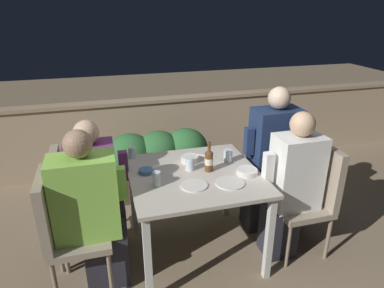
{
  "coord_description": "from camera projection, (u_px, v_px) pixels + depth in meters",
  "views": [
    {
      "loc": [
        -0.66,
        -2.28,
        1.98
      ],
      "look_at": [
        0.0,
        0.07,
        0.96
      ],
      "focal_mm": 32.0,
      "sensor_mm": 36.0,
      "label": 1
    }
  ],
  "objects": [
    {
      "name": "parapet_wall",
      "position": [
        157.0,
        133.0,
        4.31
      ],
      "size": [
        9.0,
        0.18,
        0.91
      ],
      "color": "tan",
      "rests_on": "ground_plane"
    },
    {
      "name": "chair_right_near",
      "position": [
        312.0,
        191.0,
        2.79
      ],
      "size": [
        0.43,
        0.43,
        0.94
      ],
      "color": "gray",
      "rests_on": "ground_plane"
    },
    {
      "name": "glass_cup_3",
      "position": [
        157.0,
        179.0,
        2.47
      ],
      "size": [
        0.06,
        0.06,
        0.11
      ],
      "color": "silver",
      "rests_on": "dining_table"
    },
    {
      "name": "dining_table",
      "position": [
        194.0,
        183.0,
        2.7
      ],
      "size": [
        1.01,
        0.98,
        0.74
      ],
      "color": "#BCB2A3",
      "rests_on": "ground_plane"
    },
    {
      "name": "glass_cup_0",
      "position": [
        190.0,
        164.0,
        2.71
      ],
      "size": [
        0.07,
        0.07,
        0.1
      ],
      "color": "silver",
      "rests_on": "dining_table"
    },
    {
      "name": "fork_0",
      "position": [
        206.0,
        155.0,
        2.98
      ],
      "size": [
        0.15,
        0.12,
        0.01
      ],
      "color": "silver",
      "rests_on": "dining_table"
    },
    {
      "name": "bowl_0",
      "position": [
        190.0,
        158.0,
        2.86
      ],
      "size": [
        0.15,
        0.15,
        0.05
      ],
      "color": "silver",
      "rests_on": "dining_table"
    },
    {
      "name": "person_green_blouse",
      "position": [
        92.0,
        213.0,
        2.39
      ],
      "size": [
        0.51,
        0.26,
        1.24
      ],
      "color": "#282833",
      "rests_on": "ground_plane"
    },
    {
      "name": "person_purple_stripe",
      "position": [
        98.0,
        190.0,
        2.71
      ],
      "size": [
        0.47,
        0.26,
        1.19
      ],
      "color": "#282833",
      "rests_on": "ground_plane"
    },
    {
      "name": "beer_bottle",
      "position": [
        209.0,
        160.0,
        2.68
      ],
      "size": [
        0.07,
        0.07,
        0.25
      ],
      "color": "brown",
      "rests_on": "dining_table"
    },
    {
      "name": "person_navy_jumper",
      "position": [
        270.0,
        160.0,
        3.06
      ],
      "size": [
        0.49,
        0.26,
        1.34
      ],
      "color": "#282833",
      "rests_on": "ground_plane"
    },
    {
      "name": "chair_left_near",
      "position": [
        62.0,
        225.0,
        2.37
      ],
      "size": [
        0.43,
        0.43,
        0.94
      ],
      "color": "gray",
      "rests_on": "ground_plane"
    },
    {
      "name": "chair_left_far",
      "position": [
        71.0,
        199.0,
        2.68
      ],
      "size": [
        0.43,
        0.43,
        0.94
      ],
      "color": "gray",
      "rests_on": "ground_plane"
    },
    {
      "name": "person_white_polo",
      "position": [
        291.0,
        186.0,
        2.72
      ],
      "size": [
        0.47,
        0.26,
        1.24
      ],
      "color": "#282833",
      "rests_on": "ground_plane"
    },
    {
      "name": "bowl_2",
      "position": [
        247.0,
        171.0,
        2.66
      ],
      "size": [
        0.17,
        0.17,
        0.04
      ],
      "color": "silver",
      "rests_on": "dining_table"
    },
    {
      "name": "glass_cup_1",
      "position": [
        132.0,
        153.0,
        2.92
      ],
      "size": [
        0.06,
        0.06,
        0.1
      ],
      "color": "silver",
      "rests_on": "dining_table"
    },
    {
      "name": "planter_hedge",
      "position": [
        159.0,
        160.0,
        3.71
      ],
      "size": [
        1.1,
        0.47,
        0.72
      ],
      "color": "brown",
      "rests_on": "ground_plane"
    },
    {
      "name": "chair_right_far",
      "position": [
        289.0,
        169.0,
        3.15
      ],
      "size": [
        0.43,
        0.43,
        0.94
      ],
      "color": "gray",
      "rests_on": "ground_plane"
    },
    {
      "name": "plate_1",
      "position": [
        230.0,
        183.0,
        2.52
      ],
      "size": [
        0.22,
        0.22,
        0.01
      ],
      "color": "silver",
      "rests_on": "dining_table"
    },
    {
      "name": "glass_cup_2",
      "position": [
        228.0,
        156.0,
        2.84
      ],
      "size": [
        0.07,
        0.07,
        0.11
      ],
      "color": "silver",
      "rests_on": "dining_table"
    },
    {
      "name": "bowl_1",
      "position": [
        146.0,
        171.0,
        2.67
      ],
      "size": [
        0.11,
        0.11,
        0.03
      ],
      "color": "#4C709E",
      "rests_on": "dining_table"
    },
    {
      "name": "plate_0",
      "position": [
        194.0,
        185.0,
        2.48
      ],
      "size": [
        0.2,
        0.2,
        0.01
      ],
      "color": "silver",
      "rests_on": "dining_table"
    },
    {
      "name": "ground_plane",
      "position": [
        194.0,
        250.0,
        2.95
      ],
      "size": [
        16.0,
        16.0,
        0.0
      ],
      "primitive_type": "plane",
      "color": "#847056"
    }
  ]
}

